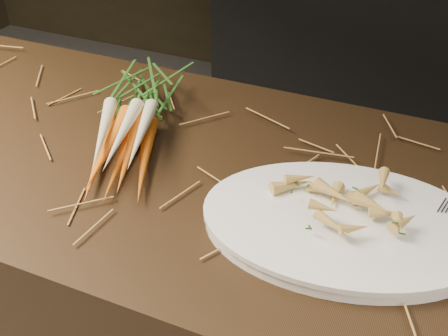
% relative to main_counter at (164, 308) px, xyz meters
% --- Properties ---
extents(main_counter, '(2.40, 0.70, 0.90)m').
position_rel_main_counter_xyz_m(main_counter, '(0.00, 0.00, 0.00)').
color(main_counter, black).
rests_on(main_counter, ground).
extents(back_counter, '(1.82, 0.62, 0.84)m').
position_rel_main_counter_xyz_m(back_counter, '(0.30, 1.88, -0.03)').
color(back_counter, black).
rests_on(back_counter, ground).
extents(straw_bedding, '(1.40, 0.60, 0.02)m').
position_rel_main_counter_xyz_m(straw_bedding, '(0.00, 0.00, 0.46)').
color(straw_bedding, '#AB783E').
rests_on(straw_bedding, main_counter).
extents(root_veg_bunch, '(0.30, 0.50, 0.09)m').
position_rel_main_counter_xyz_m(root_veg_bunch, '(-0.07, 0.07, 0.49)').
color(root_veg_bunch, '#C05700').
rests_on(root_veg_bunch, main_counter).
extents(serving_platter, '(0.50, 0.38, 0.02)m').
position_rel_main_counter_xyz_m(serving_platter, '(0.40, -0.08, 0.46)').
color(serving_platter, white).
rests_on(serving_platter, main_counter).
extents(roasted_veg_heap, '(0.25, 0.20, 0.05)m').
position_rel_main_counter_xyz_m(roasted_veg_heap, '(0.40, -0.08, 0.50)').
color(roasted_veg_heap, '#BD9246').
rests_on(roasted_veg_heap, serving_platter).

